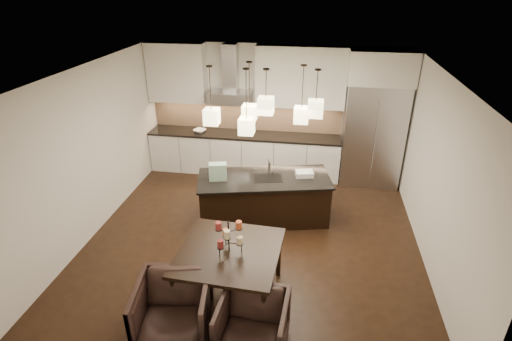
% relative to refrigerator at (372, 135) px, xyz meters
% --- Properties ---
extents(floor, '(5.50, 5.50, 0.02)m').
position_rel_refrigerator_xyz_m(floor, '(-2.10, -2.38, -1.08)').
color(floor, black).
rests_on(floor, ground).
extents(ceiling, '(5.50, 5.50, 0.02)m').
position_rel_refrigerator_xyz_m(ceiling, '(-2.10, -2.38, 1.73)').
color(ceiling, white).
rests_on(ceiling, wall_back).
extents(wall_back, '(5.50, 0.02, 2.80)m').
position_rel_refrigerator_xyz_m(wall_back, '(-2.10, 0.38, 0.32)').
color(wall_back, silver).
rests_on(wall_back, ground).
extents(wall_front, '(5.50, 0.02, 2.80)m').
position_rel_refrigerator_xyz_m(wall_front, '(-2.10, -5.14, 0.32)').
color(wall_front, silver).
rests_on(wall_front, ground).
extents(wall_left, '(0.02, 5.50, 2.80)m').
position_rel_refrigerator_xyz_m(wall_left, '(-4.86, -2.38, 0.32)').
color(wall_left, silver).
rests_on(wall_left, ground).
extents(wall_right, '(0.02, 5.50, 2.80)m').
position_rel_refrigerator_xyz_m(wall_right, '(0.66, -2.38, 0.32)').
color(wall_right, silver).
rests_on(wall_right, ground).
extents(refrigerator, '(1.20, 0.72, 2.15)m').
position_rel_refrigerator_xyz_m(refrigerator, '(0.00, 0.00, 0.00)').
color(refrigerator, '#B7B7BA').
rests_on(refrigerator, floor).
extents(fridge_panel, '(1.26, 0.72, 0.65)m').
position_rel_refrigerator_xyz_m(fridge_panel, '(0.00, 0.00, 1.40)').
color(fridge_panel, silver).
rests_on(fridge_panel, refrigerator).
extents(lower_cabinets, '(4.21, 0.62, 0.88)m').
position_rel_refrigerator_xyz_m(lower_cabinets, '(-2.73, 0.05, -0.64)').
color(lower_cabinets, silver).
rests_on(lower_cabinets, floor).
extents(countertop, '(4.21, 0.66, 0.04)m').
position_rel_refrigerator_xyz_m(countertop, '(-2.73, 0.05, -0.17)').
color(countertop, black).
rests_on(countertop, lower_cabinets).
extents(backsplash, '(4.21, 0.02, 0.63)m').
position_rel_refrigerator_xyz_m(backsplash, '(-2.73, 0.35, 0.16)').
color(backsplash, tan).
rests_on(backsplash, countertop).
extents(upper_cab_left, '(1.25, 0.35, 1.25)m').
position_rel_refrigerator_xyz_m(upper_cab_left, '(-4.20, 0.19, 1.10)').
color(upper_cab_left, silver).
rests_on(upper_cab_left, wall_back).
extents(upper_cab_right, '(1.85, 0.35, 1.25)m').
position_rel_refrigerator_xyz_m(upper_cab_right, '(-1.55, 0.19, 1.10)').
color(upper_cab_right, silver).
rests_on(upper_cab_right, wall_back).
extents(hood_canopy, '(0.90, 0.52, 0.24)m').
position_rel_refrigerator_xyz_m(hood_canopy, '(-3.03, 0.10, 0.65)').
color(hood_canopy, '#B7B7BA').
rests_on(hood_canopy, wall_back).
extents(hood_chimney, '(0.30, 0.28, 0.96)m').
position_rel_refrigerator_xyz_m(hood_chimney, '(-3.03, 0.21, 1.24)').
color(hood_chimney, '#B7B7BA').
rests_on(hood_chimney, hood_canopy).
extents(fruit_bowl, '(0.34, 0.34, 0.06)m').
position_rel_refrigerator_xyz_m(fruit_bowl, '(-3.71, 0.00, -0.12)').
color(fruit_bowl, silver).
rests_on(fruit_bowl, countertop).
extents(island_body, '(2.40, 1.38, 0.79)m').
position_rel_refrigerator_xyz_m(island_body, '(-2.01, -1.81, -0.68)').
color(island_body, black).
rests_on(island_body, floor).
extents(island_top, '(2.49, 1.47, 0.04)m').
position_rel_refrigerator_xyz_m(island_top, '(-2.01, -1.81, -0.26)').
color(island_top, black).
rests_on(island_top, island_body).
extents(faucet, '(0.14, 0.23, 0.34)m').
position_rel_refrigerator_xyz_m(faucet, '(-1.95, -1.70, -0.07)').
color(faucet, silver).
rests_on(faucet, island_top).
extents(tote_bag, '(0.34, 0.23, 0.31)m').
position_rel_refrigerator_xyz_m(tote_bag, '(-2.80, -1.99, -0.09)').
color(tote_bag, '#22663F').
rests_on(tote_bag, island_top).
extents(food_container, '(0.35, 0.28, 0.09)m').
position_rel_refrigerator_xyz_m(food_container, '(-1.32, -1.62, -0.20)').
color(food_container, silver).
rests_on(food_container, island_top).
extents(dining_table, '(1.38, 1.38, 0.79)m').
position_rel_refrigerator_xyz_m(dining_table, '(-2.19, -3.88, -0.68)').
color(dining_table, black).
rests_on(dining_table, floor).
extents(candelabra, '(0.40, 0.40, 0.46)m').
position_rel_refrigerator_xyz_m(candelabra, '(-2.19, -3.88, -0.05)').
color(candelabra, black).
rests_on(candelabra, dining_table).
extents(candle_a, '(0.08, 0.08, 0.11)m').
position_rel_refrigerator_xyz_m(candle_a, '(-2.04, -3.89, -0.10)').
color(candle_a, beige).
rests_on(candle_a, candelabra).
extents(candle_b, '(0.08, 0.08, 0.11)m').
position_rel_refrigerator_xyz_m(candle_b, '(-2.26, -3.75, -0.10)').
color(candle_b, '#D3562D').
rests_on(candle_b, candelabra).
extents(candle_c, '(0.08, 0.08, 0.11)m').
position_rel_refrigerator_xyz_m(candle_c, '(-2.27, -4.00, -0.10)').
color(candle_c, maroon).
rests_on(candle_c, candelabra).
extents(candle_d, '(0.08, 0.08, 0.11)m').
position_rel_refrigerator_xyz_m(candle_d, '(-2.07, -3.79, 0.07)').
color(candle_d, '#D3562D').
rests_on(candle_d, candelabra).
extents(candle_e, '(0.08, 0.08, 0.11)m').
position_rel_refrigerator_xyz_m(candle_e, '(-2.32, -3.85, 0.07)').
color(candle_e, maroon).
rests_on(candle_e, candelabra).
extents(candle_f, '(0.08, 0.08, 0.11)m').
position_rel_refrigerator_xyz_m(candle_f, '(-2.17, -4.02, 0.07)').
color(candle_f, beige).
rests_on(candle_f, candelabra).
extents(armchair_left, '(0.99, 1.01, 0.81)m').
position_rel_refrigerator_xyz_m(armchair_left, '(-2.72, -4.65, -0.67)').
color(armchair_left, black).
rests_on(armchair_left, floor).
extents(armchair_right, '(0.83, 0.85, 0.74)m').
position_rel_refrigerator_xyz_m(armchair_right, '(-1.74, -4.70, -0.71)').
color(armchair_right, black).
rests_on(armchair_right, floor).
extents(pendant_a, '(0.24, 0.24, 0.26)m').
position_rel_refrigerator_xyz_m(pendant_a, '(-2.87, -1.98, 0.90)').
color(pendant_a, beige).
rests_on(pendant_a, ceiling).
extents(pendant_b, '(0.24, 0.24, 0.26)m').
position_rel_refrigerator_xyz_m(pendant_b, '(-2.31, -1.56, 0.87)').
color(pendant_b, beige).
rests_on(pendant_b, ceiling).
extents(pendant_c, '(0.24, 0.24, 0.26)m').
position_rel_refrigerator_xyz_m(pendant_c, '(-1.97, -2.05, 1.15)').
color(pendant_c, beige).
rests_on(pendant_c, ceiling).
extents(pendant_d, '(0.24, 0.24, 0.26)m').
position_rel_refrigerator_xyz_m(pendant_d, '(-1.42, -1.68, 0.91)').
color(pendant_d, beige).
rests_on(pendant_d, ceiling).
extents(pendant_e, '(0.24, 0.24, 0.26)m').
position_rel_refrigerator_xyz_m(pendant_e, '(-1.20, -1.96, 1.11)').
color(pendant_e, beige).
rests_on(pendant_e, ceiling).
extents(pendant_f, '(0.24, 0.24, 0.26)m').
position_rel_refrigerator_xyz_m(pendant_f, '(-2.27, -2.07, 0.80)').
color(pendant_f, beige).
rests_on(pendant_f, ceiling).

